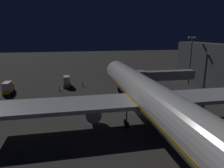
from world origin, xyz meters
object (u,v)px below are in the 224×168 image
ground_crew_by_belt_loader (59,88)px  traffic_cone_nose_starboard (108,86)px  catering_truck (67,81)px  apron_floodlight_mast (191,57)px  ground_crew_near_nose_gear (83,84)px  cargo_truck_aft (8,87)px  airliner_at_gate (150,98)px  traffic_cone_nose_port (121,86)px  jet_bridge (159,76)px

ground_crew_by_belt_loader → traffic_cone_nose_starboard: (-15.69, -1.39, -0.68)m
catering_truck → apron_floodlight_mast: bearing=172.5°
catering_truck → ground_crew_near_nose_gear: size_ratio=3.19×
cargo_truck_aft → traffic_cone_nose_starboard: cargo_truck_aft is taller
ground_crew_by_belt_loader → traffic_cone_nose_starboard: ground_crew_by_belt_loader is taller
airliner_at_gate → ground_crew_by_belt_loader: size_ratio=36.88×
traffic_cone_nose_port → traffic_cone_nose_starboard: same height
apron_floodlight_mast → traffic_cone_nose_starboard: bearing=-4.7°
apron_floodlight_mast → traffic_cone_nose_port: bearing=-5.5°
catering_truck → traffic_cone_nose_starboard: catering_truck is taller
traffic_cone_nose_starboard → catering_truck: bearing=-13.2°
airliner_at_gate → traffic_cone_nose_port: size_ratio=116.76×
catering_truck → traffic_cone_nose_starboard: bearing=166.8°
ground_crew_by_belt_loader → apron_floodlight_mast: bearing=178.9°
airliner_at_gate → traffic_cone_nose_port: (-2.20, -30.42, -5.42)m
ground_crew_by_belt_loader → cargo_truck_aft: bearing=-0.4°
cargo_truck_aft → traffic_cone_nose_port: size_ratio=10.52×
cargo_truck_aft → ground_crew_near_nose_gear: (-22.00, -3.00, -0.84)m
cargo_truck_aft → traffic_cone_nose_starboard: bearing=-177.6°
ground_crew_near_nose_gear → apron_floodlight_mast: bearing=173.7°
airliner_at_gate → ground_crew_near_nose_gear: (10.49, -32.12, -4.76)m
catering_truck → traffic_cone_nose_port: size_ratio=9.90×
catering_truck → ground_crew_by_belt_loader: 5.15m
cargo_truck_aft → catering_truck: bearing=-165.3°
jet_bridge → traffic_cone_nose_port: (7.65, -12.23, -5.52)m
jet_bridge → cargo_truck_aft: 43.91m
ground_crew_near_nose_gear → ground_crew_by_belt_loader: bearing=22.7°
ground_crew_near_nose_gear → airliner_at_gate: bearing=108.1°
airliner_at_gate → ground_crew_near_nose_gear: airliner_at_gate is taller
apron_floodlight_mast → catering_truck: bearing=-7.5°
jet_bridge → apron_floodlight_mast: size_ratio=1.10×
jet_bridge → ground_crew_near_nose_gear: bearing=-34.4°
catering_truck → cargo_truck_aft: bearing=14.7°
catering_truck → traffic_cone_nose_port: catering_truck is taller
airliner_at_gate → catering_truck: bearing=-65.1°
catering_truck → traffic_cone_nose_port: bearing=170.0°
airliner_at_gate → traffic_cone_nose_port: 30.98m
traffic_cone_nose_port → airliner_at_gate: bearing=85.9°
traffic_cone_nose_port → jet_bridge: bearing=122.0°
catering_truck → traffic_cone_nose_starboard: (-13.41, 3.15, -1.56)m
cargo_truck_aft → catering_truck: catering_truck is taller
airliner_at_gate → traffic_cone_nose_starboard: (2.20, -30.42, -5.42)m
airliner_at_gate → catering_truck: airliner_at_gate is taller
catering_truck → traffic_cone_nose_starboard: size_ratio=9.90×
jet_bridge → catering_truck: jet_bridge is taller
ground_crew_near_nose_gear → traffic_cone_nose_starboard: bearing=168.4°
cargo_truck_aft → ground_crew_by_belt_loader: 14.62m
traffic_cone_nose_port → apron_floodlight_mast: bearing=174.5°
catering_truck → ground_crew_near_nose_gear: bearing=164.3°
ground_crew_by_belt_loader → traffic_cone_nose_port: bearing=-176.1°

